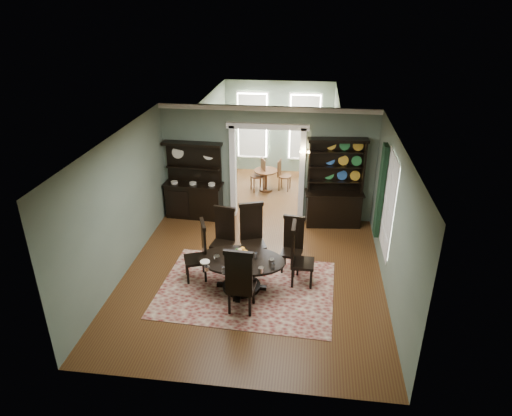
{
  "coord_description": "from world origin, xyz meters",
  "views": [
    {
      "loc": [
        1.11,
        -8.07,
        5.51
      ],
      "look_at": [
        0.01,
        0.6,
        1.36
      ],
      "focal_mm": 32.0,
      "sensor_mm": 36.0,
      "label": 1
    }
  ],
  "objects": [
    {
      "name": "rug",
      "position": [
        -0.05,
        -0.42,
        0.01
      ],
      "size": [
        3.63,
        2.74,
        0.01
      ],
      "primitive_type": "cube",
      "rotation": [
        0.0,
        0.0,
        -0.05
      ],
      "color": "maroon",
      "rests_on": "floor"
    },
    {
      "name": "parlor_table",
      "position": [
        -0.22,
        4.73,
        0.43
      ],
      "size": [
        0.72,
        0.72,
        0.66
      ],
      "color": "#573018",
      "rests_on": "parlor_floor"
    },
    {
      "name": "chair_end_left",
      "position": [
        -1.07,
        -0.14,
        0.69
      ],
      "size": [
        0.6,
        0.61,
        1.31
      ],
      "rotation": [
        0.0,
        0.0,
        1.92
      ],
      "color": "black",
      "rests_on": "rug"
    },
    {
      "name": "chair_near",
      "position": [
        -0.06,
        -1.19,
        0.74
      ],
      "size": [
        0.55,
        0.52,
        1.41
      ],
      "rotation": [
        0.0,
        0.0,
        -0.05
      ],
      "color": "black",
      "rests_on": "rug"
    },
    {
      "name": "chair_far_right",
      "position": [
        0.82,
        0.5,
        0.65
      ],
      "size": [
        0.51,
        0.49,
        1.23
      ],
      "rotation": [
        0.0,
        0.0,
        3.01
      ],
      "color": "black",
      "rests_on": "rug"
    },
    {
      "name": "parlor_chair_left",
      "position": [
        -0.41,
        4.73,
        0.53
      ],
      "size": [
        0.48,
        0.47,
        1.0
      ],
      "rotation": [
        0.0,
        0.0,
        2.0
      ],
      "color": "#573018",
      "rests_on": "parlor_floor"
    },
    {
      "name": "welsh_dresser",
      "position": [
        1.75,
        2.75,
        0.83
      ],
      "size": [
        1.52,
        0.68,
        2.3
      ],
      "rotation": [
        0.0,
        0.0,
        0.1
      ],
      "color": "black",
      "rests_on": "floor"
    },
    {
      "name": "parlor",
      "position": [
        0.0,
        5.53,
        1.52
      ],
      "size": [
        3.51,
        3.5,
        3.01
      ],
      "color": "brown",
      "rests_on": "ground"
    },
    {
      "name": "parlor_chair_right",
      "position": [
        0.28,
        4.87,
        0.5
      ],
      "size": [
        0.42,
        0.41,
        0.93
      ],
      "rotation": [
        0.0,
        0.0,
        -1.76
      ],
      "color": "#573018",
      "rests_on": "parlor_floor"
    },
    {
      "name": "chair_far_left",
      "position": [
        -0.72,
        0.64,
        0.68
      ],
      "size": [
        0.55,
        0.53,
        1.29
      ],
      "rotation": [
        0.0,
        0.0,
        2.96
      ],
      "color": "black",
      "rests_on": "rug"
    },
    {
      "name": "chair_far_mid",
      "position": [
        -0.08,
        0.64,
        0.74
      ],
      "size": [
        0.66,
        0.64,
        1.41
      ],
      "rotation": [
        0.0,
        0.0,
        3.49
      ],
      "color": "black",
      "rests_on": "rug"
    },
    {
      "name": "sideboard",
      "position": [
        -1.92,
        2.76,
        0.71
      ],
      "size": [
        1.58,
        0.62,
        2.04
      ],
      "rotation": [
        0.0,
        0.0,
        -0.05
      ],
      "color": "black",
      "rests_on": "floor"
    },
    {
      "name": "dining_table",
      "position": [
        -0.16,
        -0.41,
        0.48
      ],
      "size": [
        1.79,
        1.68,
        0.69
      ],
      "rotation": [
        0.0,
        0.0,
        -0.03
      ],
      "color": "black",
      "rests_on": "rug"
    },
    {
      "name": "right_window",
      "position": [
        2.69,
        0.93,
        1.6
      ],
      "size": [
        0.15,
        1.47,
        2.12
      ],
      "color": "white",
      "rests_on": "wall_right"
    },
    {
      "name": "centerpiece",
      "position": [
        -0.15,
        -0.44,
        0.76
      ],
      "size": [
        1.52,
        0.97,
        0.25
      ],
      "color": "silver",
      "rests_on": "dining_table"
    },
    {
      "name": "chair_end_right",
      "position": [
        0.94,
        -0.07,
        0.72
      ],
      "size": [
        0.49,
        0.53,
        1.36
      ],
      "rotation": [
        0.0,
        0.0,
        -1.59
      ],
      "color": "black",
      "rests_on": "rug"
    },
    {
      "name": "room",
      "position": [
        0.0,
        0.04,
        1.58
      ],
      "size": [
        5.51,
        6.01,
        3.01
      ],
      "color": "brown",
      "rests_on": "ground"
    },
    {
      "name": "doorway_trim",
      "position": [
        0.0,
        3.0,
        1.62
      ],
      "size": [
        2.08,
        0.25,
        2.57
      ],
      "color": "white",
      "rests_on": "floor"
    },
    {
      "name": "wall_sconce",
      "position": [
        0.95,
        2.85,
        1.89
      ],
      "size": [
        0.27,
        0.21,
        0.21
      ],
      "color": "#C58234",
      "rests_on": "back_wall_right"
    }
  ]
}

